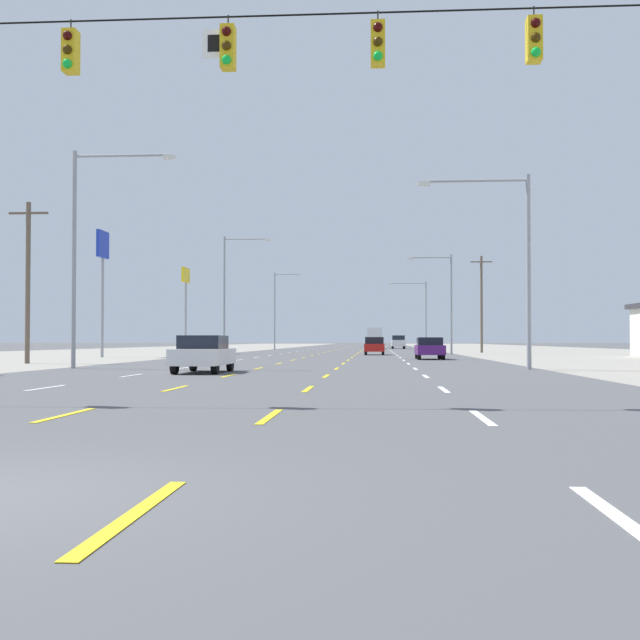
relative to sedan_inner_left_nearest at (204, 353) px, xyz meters
The scene contains 21 objects.
ground_plane 41.32m from the sedan_inner_left_nearest, 85.48° to the left, with size 572.00×572.00×0.00m, color #4C4C4F.
lot_apron_left 46.46m from the sedan_inner_left_nearest, 117.56° to the left, with size 28.00×440.00×0.01m, color gray.
lot_apron_right 49.81m from the sedan_inner_left_nearest, 55.79° to the left, with size 28.00×440.00×0.01m, color gray.
lane_markings 79.75m from the sedan_inner_left_nearest, 87.66° to the left, with size 10.64×227.60×0.01m.
signal_span_wire 15.56m from the sedan_inner_left_nearest, 77.05° to the right, with size 24.96×0.53×9.11m.
sedan_inner_left_nearest is the anchor object (origin of this frame).
sedan_far_right_near 24.85m from the sedan_inner_left_nearest, 65.46° to the left, with size 1.80×4.50×1.46m.
hatchback_inner_right_mid 39.00m from the sedan_inner_left_nearest, 80.23° to the left, with size 1.72×3.90×1.54m.
hatchback_inner_right_midfar 81.16m from the sedan_inner_left_nearest, 85.28° to the left, with size 1.72×3.90×1.54m.
suv_far_right_far 89.24m from the sedan_inner_left_nearest, 83.52° to the left, with size 1.98×4.90×1.98m.
box_truck_inner_right_farther 98.24m from the sedan_inner_left_nearest, 86.19° to the left, with size 2.40×7.20×3.23m.
pole_sign_left_row_1 31.36m from the sedan_inner_left_nearest, 116.44° to the left, with size 0.24×2.21×9.47m.
pole_sign_left_row_2 47.29m from the sedan_inner_left_nearest, 104.41° to the left, with size 0.24×2.55×8.31m.
streetlight_left_row_0 9.18m from the sedan_inner_left_nearest, 146.32° to the left, with size 4.73×0.26×9.89m.
streetlight_right_row_0 14.17m from the sedan_inner_left_nearest, 18.40° to the left, with size 4.88×0.26×8.52m.
streetlight_left_row_1 41.12m from the sedan_inner_left_nearest, 99.16° to the left, with size 4.25×0.26×10.64m.
streetlight_right_row_1 42.52m from the sedan_inner_left_nearest, 72.12° to the left, with size 3.97×0.26×8.86m.
streetlight_left_row_2 76.70m from the sedan_inner_left_nearest, 94.93° to the left, with size 3.66×0.26×10.42m.
streetlight_right_row_2 77.45m from the sedan_inner_left_nearest, 80.46° to the left, with size 5.05×0.26×9.12m.
utility_pole_left_row_0 17.16m from the sedan_inner_left_nearest, 137.02° to the left, with size 2.20×0.26×8.84m.
utility_pole_right_row_1 54.25m from the sedan_inner_left_nearest, 71.15° to the left, with size 2.20×0.26×9.84m.
Camera 1 is at (3.52, -6.29, 1.28)m, focal length 45.03 mm.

